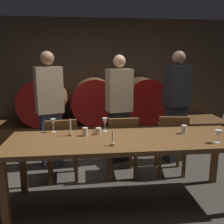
{
  "coord_description": "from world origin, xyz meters",
  "views": [
    {
      "loc": [
        -0.18,
        -2.65,
        1.61
      ],
      "look_at": [
        0.13,
        0.21,
        0.99
      ],
      "focal_mm": 38.01,
      "sensor_mm": 36.0,
      "label": 1
    }
  ],
  "objects_px": {
    "wine_barrel_center": "(94,100)",
    "guest_left": "(50,109)",
    "wine_glass_left": "(53,123)",
    "cup_left": "(85,132)",
    "cup_right": "(184,129)",
    "wine_barrel_left": "(44,101)",
    "dining_table": "(128,145)",
    "wine_glass_center": "(105,122)",
    "chair_left": "(62,147)",
    "wine_glass_right": "(218,134)",
    "chair_center": "(122,144)",
    "candle_right": "(113,141)",
    "guest_center": "(119,109)",
    "wine_barrel_right": "(144,99)",
    "guest_right": "(176,106)",
    "chair_right": "(171,142)",
    "cup_center": "(98,131)",
    "candle_left": "(70,131)"
  },
  "relations": [
    {
      "from": "guest_center",
      "to": "wine_glass_left",
      "type": "xyz_separation_m",
      "value": [
        -0.91,
        -0.85,
        0.02
      ]
    },
    {
      "from": "wine_barrel_center",
      "to": "guest_center",
      "type": "xyz_separation_m",
      "value": [
        0.35,
        -1.23,
        0.06
      ]
    },
    {
      "from": "wine_barrel_center",
      "to": "guest_right",
      "type": "distance_m",
      "value": 1.82
    },
    {
      "from": "wine_barrel_right",
      "to": "chair_center",
      "type": "distance_m",
      "value": 1.97
    },
    {
      "from": "chair_center",
      "to": "candle_right",
      "type": "xyz_separation_m",
      "value": [
        -0.22,
        -0.82,
        0.33
      ]
    },
    {
      "from": "chair_right",
      "to": "candle_left",
      "type": "xyz_separation_m",
      "value": [
        -1.37,
        -0.46,
        0.35
      ]
    },
    {
      "from": "guest_left",
      "to": "cup_center",
      "type": "bearing_deg",
      "value": 105.15
    },
    {
      "from": "wine_glass_left",
      "to": "cup_left",
      "type": "relative_size",
      "value": 1.73
    },
    {
      "from": "cup_center",
      "to": "candle_right",
      "type": "bearing_deg",
      "value": -72.42
    },
    {
      "from": "guest_right",
      "to": "candle_left",
      "type": "bearing_deg",
      "value": 11.68
    },
    {
      "from": "chair_left",
      "to": "wine_glass_center",
      "type": "height_order",
      "value": "wine_glass_center"
    },
    {
      "from": "dining_table",
      "to": "wine_glass_left",
      "type": "xyz_separation_m",
      "value": [
        -0.85,
        0.34,
        0.19
      ]
    },
    {
      "from": "wine_glass_center",
      "to": "cup_left",
      "type": "relative_size",
      "value": 1.76
    },
    {
      "from": "wine_barrel_center",
      "to": "cup_center",
      "type": "bearing_deg",
      "value": -90.79
    },
    {
      "from": "candle_right",
      "to": "wine_glass_right",
      "type": "relative_size",
      "value": 1.24
    },
    {
      "from": "cup_right",
      "to": "wine_barrel_left",
      "type": "bearing_deg",
      "value": 130.89
    },
    {
      "from": "guest_right",
      "to": "wine_glass_left",
      "type": "height_order",
      "value": "guest_right"
    },
    {
      "from": "candle_right",
      "to": "wine_glass_center",
      "type": "xyz_separation_m",
      "value": [
        -0.04,
        0.5,
        0.08
      ]
    },
    {
      "from": "guest_center",
      "to": "cup_right",
      "type": "height_order",
      "value": "guest_center"
    },
    {
      "from": "chair_center",
      "to": "cup_right",
      "type": "relative_size",
      "value": 8.86
    },
    {
      "from": "guest_center",
      "to": "dining_table",
      "type": "bearing_deg",
      "value": 73.61
    },
    {
      "from": "wine_barrel_center",
      "to": "guest_left",
      "type": "bearing_deg",
      "value": -118.49
    },
    {
      "from": "wine_barrel_left",
      "to": "cup_right",
      "type": "height_order",
      "value": "wine_barrel_left"
    },
    {
      "from": "wine_barrel_left",
      "to": "wine_glass_right",
      "type": "xyz_separation_m",
      "value": [
        2.21,
        -2.65,
        0.06
      ]
    },
    {
      "from": "chair_right",
      "to": "wine_glass_center",
      "type": "relative_size",
      "value": 5.24
    },
    {
      "from": "wine_barrel_right",
      "to": "wine_glass_left",
      "type": "bearing_deg",
      "value": -127.71
    },
    {
      "from": "guest_right",
      "to": "candle_left",
      "type": "xyz_separation_m",
      "value": [
        -1.6,
        -0.93,
        -0.07
      ]
    },
    {
      "from": "chair_left",
      "to": "guest_left",
      "type": "height_order",
      "value": "guest_left"
    },
    {
      "from": "guest_center",
      "to": "wine_glass_right",
      "type": "xyz_separation_m",
      "value": [
        0.84,
        -1.42,
        0.0
      ]
    },
    {
      "from": "guest_left",
      "to": "cup_center",
      "type": "xyz_separation_m",
      "value": [
        0.68,
        -0.92,
        -0.09
      ]
    },
    {
      "from": "candle_right",
      "to": "wine_barrel_right",
      "type": "bearing_deg",
      "value": 69.99
    },
    {
      "from": "wine_barrel_center",
      "to": "wine_glass_right",
      "type": "relative_size",
      "value": 6.69
    },
    {
      "from": "candle_left",
      "to": "wine_glass_left",
      "type": "bearing_deg",
      "value": 142.04
    },
    {
      "from": "cup_right",
      "to": "chair_right",
      "type": "bearing_deg",
      "value": 84.3
    },
    {
      "from": "candle_left",
      "to": "dining_table",
      "type": "bearing_deg",
      "value": -15.05
    },
    {
      "from": "wine_barrel_center",
      "to": "chair_left",
      "type": "xyz_separation_m",
      "value": [
        -0.5,
        -1.81,
        -0.33
      ]
    },
    {
      "from": "guest_left",
      "to": "wine_glass_center",
      "type": "distance_m",
      "value": 1.12
    },
    {
      "from": "guest_right",
      "to": "wine_glass_left",
      "type": "bearing_deg",
      "value": 4.36
    },
    {
      "from": "dining_table",
      "to": "chair_left",
      "type": "relative_size",
      "value": 3.0
    },
    {
      "from": "wine_barrel_center",
      "to": "chair_center",
      "type": "bearing_deg",
      "value": -79.96
    },
    {
      "from": "guest_center",
      "to": "wine_glass_center",
      "type": "bearing_deg",
      "value": 58.46
    },
    {
      "from": "wine_glass_left",
      "to": "cup_left",
      "type": "bearing_deg",
      "value": -26.13
    },
    {
      "from": "chair_right",
      "to": "wine_glass_center",
      "type": "bearing_deg",
      "value": 27.33
    },
    {
      "from": "dining_table",
      "to": "wine_glass_center",
      "type": "relative_size",
      "value": 15.69
    },
    {
      "from": "wine_glass_right",
      "to": "guest_right",
      "type": "bearing_deg",
      "value": 87.6
    },
    {
      "from": "candle_right",
      "to": "cup_right",
      "type": "height_order",
      "value": "candle_right"
    },
    {
      "from": "wine_barrel_right",
      "to": "guest_center",
      "type": "bearing_deg",
      "value": -119.55
    },
    {
      "from": "cup_left",
      "to": "guest_left",
      "type": "bearing_deg",
      "value": 118.95
    },
    {
      "from": "guest_right",
      "to": "candle_right",
      "type": "height_order",
      "value": "guest_right"
    },
    {
      "from": "wine_glass_center",
      "to": "chair_left",
      "type": "bearing_deg",
      "value": 151.09
    }
  ]
}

